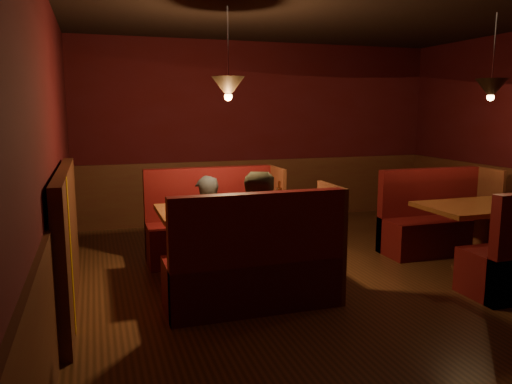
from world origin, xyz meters
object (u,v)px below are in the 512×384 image
object	(u,v)px
main_bench_far	(214,230)
diner_b	(263,218)
main_table	(231,224)
second_table	(481,222)
diner_a	(206,207)
second_bench_far	(436,225)
main_bench_near	(257,271)

from	to	relation	value
main_bench_far	diner_b	distance (m)	1.52
main_table	second_table	xyz separation A→B (m)	(2.80, -0.56, -0.05)
main_bench_far	diner_a	xyz separation A→B (m)	(-0.17, -0.30, 0.36)
second_bench_far	second_table	bearing A→B (deg)	-92.20
second_table	diner_b	world-z (taller)	diner_b
main_bench_far	second_bench_far	distance (m)	2.88
main_bench_far	diner_a	size ratio (longest dim) A/B	1.15
main_bench_far	main_bench_near	bearing A→B (deg)	-90.00
main_bench_near	main_table	bearing A→B (deg)	91.12
main_bench_far	second_table	world-z (taller)	main_bench_far
main_bench_near	second_bench_far	size ratio (longest dim) A/B	1.10
main_bench_far	diner_a	bearing A→B (deg)	-119.15
main_table	second_table	bearing A→B (deg)	-11.24
diner_a	main_bench_far	bearing A→B (deg)	-127.09
main_bench_near	second_bench_far	distance (m)	3.02
main_table	diner_b	xyz separation A→B (m)	(0.17, -0.60, 0.18)
main_table	second_bench_far	xyz separation A→B (m)	(2.83, 0.25, -0.27)
main_bench_far	second_table	xyz separation A→B (m)	(2.79, -1.40, 0.21)
second_table	diner_a	size ratio (longest dim) A/B	0.95
second_table	second_bench_far	size ratio (longest dim) A/B	0.90
main_bench_near	second_table	size ratio (longest dim) A/B	1.21
diner_a	diner_b	size ratio (longest dim) A/B	0.90
main_table	second_bench_far	distance (m)	2.86
second_bench_far	diner_b	bearing A→B (deg)	-162.29
second_table	second_bench_far	bearing A→B (deg)	87.80
diner_b	second_bench_far	bearing A→B (deg)	19.92
main_bench_near	second_bench_far	bearing A→B (deg)	21.31
second_table	diner_b	size ratio (longest dim) A/B	0.85
main_bench_near	diner_a	bearing A→B (deg)	96.85
main_table	second_bench_far	world-z (taller)	second_bench_far
diner_b	main_bench_near	bearing A→B (deg)	-118.84
second_table	diner_a	distance (m)	3.16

